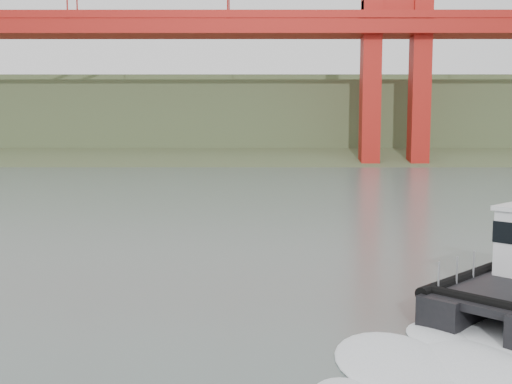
{
  "coord_description": "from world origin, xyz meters",
  "views": [
    {
      "loc": [
        -0.45,
        -18.65,
        5.15
      ],
      "look_at": [
        -0.49,
        8.57,
        2.4
      ],
      "focal_mm": 40.0,
      "sensor_mm": 36.0,
      "label": 1
    }
  ],
  "objects": [
    {
      "name": "headlands",
      "position": [
        0.0,
        125.5,
        7.05
      ],
      "size": [
        500.0,
        105.36,
        27.12
      ],
      "color": "#3D4C2B",
      "rests_on": "ground"
    },
    {
      "name": "ground",
      "position": [
        0.0,
        0.0,
        0.0
      ],
      "size": [
        400.0,
        400.0,
        0.0
      ],
      "primitive_type": "plane",
      "color": "slate",
      "rests_on": "ground"
    }
  ]
}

